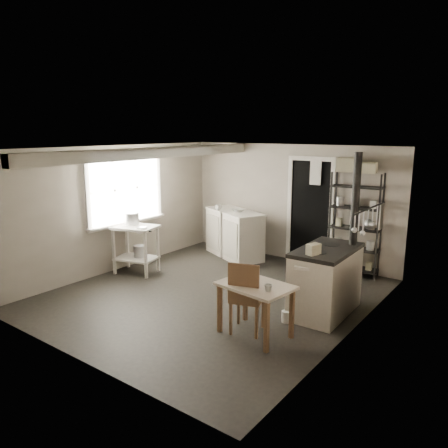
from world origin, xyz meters
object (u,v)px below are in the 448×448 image
Objects in this scene: base_cabinets at (234,235)px; shelf_rack at (355,223)px; prep_table at (136,251)px; flour_sack at (336,262)px; stove at (325,283)px; stockpot at (131,221)px; chair at (247,296)px; work_table at (255,307)px.

shelf_rack is (2.39, 0.33, 0.49)m from base_cabinets.
flour_sack is (3.00, 2.05, -0.16)m from prep_table.
base_cabinets is (0.82, 1.94, 0.06)m from prep_table.
stove is at bearing -86.89° from shelf_rack.
prep_table is 0.57m from stockpot.
shelf_rack is 0.78m from flour_sack.
chair is at bearing -27.74° from base_cabinets.
chair is at bearing -15.14° from stockpot.
stove is at bearing 70.33° from work_table.
prep_table is at bearing -175.50° from stove.
work_table is 1.67× the size of flour_sack.
work_table is at bearing -88.07° from flour_sack.
stockpot reaches higher than prep_table.
stockpot is (-0.17, 0.06, 0.54)m from prep_table.
stockpot is 3.43m from work_table.
shelf_rack is at bearing 33.05° from stockpot.
work_table is at bearing -15.03° from stockpot.
prep_table is at bearing 147.79° from chair.
work_table is 0.92× the size of chair.
stove is 1.35× the size of work_table.
shelf_rack reaches higher than base_cabinets.
stockpot reaches higher than base_cabinets.
stockpot is 2.17m from base_cabinets.
shelf_rack reaches higher than chair.
base_cabinets reaches higher than stove.
prep_table is 2.10m from base_cabinets.
stove is at bearing 46.57° from chair.
stove reaches higher than work_table.
chair is at bearing 167.48° from work_table.
prep_table is at bearing -145.70° from flour_sack.
flour_sack is at bearing 34.30° from prep_table.
work_table is at bearing -14.72° from prep_table.
base_cabinets is 1.20× the size of stove.
prep_table is 3.63m from flour_sack.
work_table is at bearing -111.15° from stove.
work_table is (3.26, -0.88, -0.56)m from stockpot.
stockpot is at bearing -176.75° from stove.
stockpot is 3.73m from stove.
stockpot is 0.16× the size of shelf_rack.
prep_table is 3.97m from shelf_rack.
chair is 2.84m from flour_sack.
base_cabinets is 1.63× the size of work_table.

